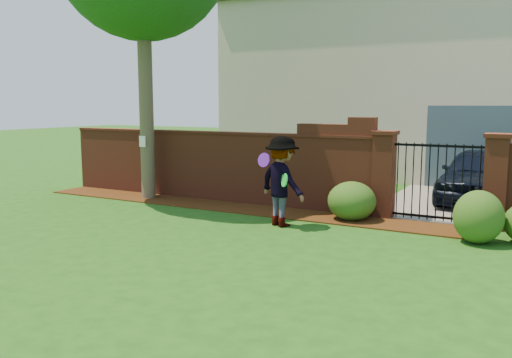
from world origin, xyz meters
The scene contains 15 objects.
ground centered at (0.00, 0.00, -0.01)m, with size 80.00×80.00×0.01m, color #1C4D13.
mulch_bed centered at (-0.95, 3.34, 0.01)m, with size 11.10×1.08×0.03m, color #351B09.
brick_wall centered at (-2.01, 4.00, 0.93)m, with size 8.70×0.31×2.16m.
pillar_left centered at (2.40, 4.00, 0.96)m, with size 0.50×0.50×1.88m.
pillar_right centered at (4.60, 4.00, 0.96)m, with size 0.50×0.50×1.88m.
iron_gate centered at (3.50, 4.00, 0.85)m, with size 1.78×0.03×1.60m.
driveway centered at (3.50, 8.00, 0.01)m, with size 3.20×8.00×0.01m, color slate.
house centered at (1.00, 12.00, 3.16)m, with size 12.40×6.40×6.30m.
car centered at (3.97, 6.80, 0.68)m, with size 1.60×3.97×1.35m, color black.
paper_notice centered at (-3.60, 3.21, 1.50)m, with size 0.20×0.01×0.28m, color white.
shrub_left centered at (1.90, 3.38, 0.42)m, with size 1.02×1.02×0.83m, color #1E4E17.
shrub_middle centered at (4.45, 2.67, 0.47)m, with size 0.86×0.86×0.95m, color #1E4E17.
man centered at (0.80, 2.21, 0.91)m, with size 1.17×0.67×1.81m, color gray.
frisbee_purple centered at (0.43, 2.21, 1.32)m, with size 0.29×0.29×0.03m, color #6A1EC0.
frisbee_green centered at (1.00, 1.97, 0.98)m, with size 0.27×0.27×0.02m, color #1CD23D.
Camera 1 is at (5.38, -7.20, 2.44)m, focal length 37.12 mm.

